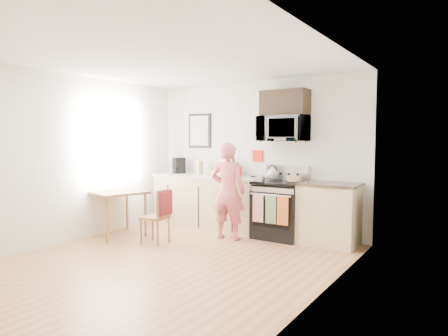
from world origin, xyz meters
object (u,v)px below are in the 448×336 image
Objects in this scene: person at (228,191)px; chair at (161,209)px; microwave at (283,129)px; cake at (294,179)px; range at (280,211)px; dining_table at (118,196)px.

person reaches higher than chair.
microwave reaches higher than cake.
cake is (0.26, -0.14, -0.79)m from microwave.
range is 0.90m from person.
dining_table is (-1.63, -0.82, -0.11)m from person.
chair is at bearing -0.41° from dining_table.
chair is at bearing -139.94° from cake.
cake is (1.57, 1.32, 0.43)m from chair.
microwave is 2.89× the size of cake.
microwave is 0.88× the size of dining_table.
person reaches higher than range.
person is 1.80× the size of dining_table.
microwave is 2.31m from chair.
chair is (-1.32, -1.46, -1.22)m from microwave.
microwave is at bearing 152.13° from cake.
person is at bearing -141.26° from range.
chair is (-0.66, -0.83, -0.23)m from person.
dining_table is at bearing -147.54° from microwave.
chair is at bearing 40.06° from person.
chair is at bearing -132.09° from microwave.
person is 5.88× the size of cake.
chair is 3.19× the size of cake.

